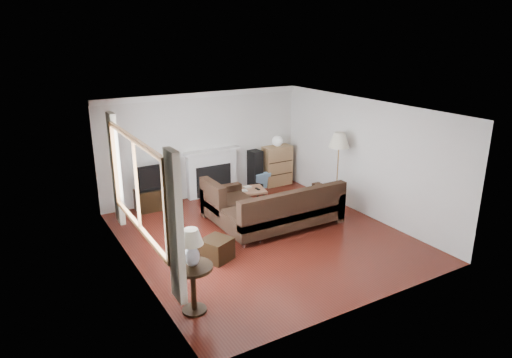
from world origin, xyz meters
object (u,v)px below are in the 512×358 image
bookshelf (277,166)px  side_table (193,289)px  tv_stand (157,198)px  sectional_sofa (284,209)px  coffee_table (241,199)px  floor_lamp (337,171)px

bookshelf → side_table: bookshelf is taller
side_table → tv_stand: bearing=78.2°
sectional_sofa → coffee_table: size_ratio=2.46×
bookshelf → coffee_table: (-1.58, -0.95, -0.30)m
bookshelf → side_table: bearing=-134.7°
tv_stand → coffee_table: size_ratio=0.89×
bookshelf → tv_stand: bearing=-179.5°
sectional_sofa → floor_lamp: size_ratio=1.52×
sectional_sofa → floor_lamp: floor_lamp is taller
bookshelf → sectional_sofa: bookshelf is taller
coffee_table → floor_lamp: size_ratio=0.62×
tv_stand → coffee_table: bearing=-29.0°
coffee_table → side_table: 4.06m
floor_lamp → side_table: size_ratio=2.41×
sectional_sofa → side_table: size_ratio=3.65×
sectional_sofa → side_table: (-2.70, -1.74, -0.06)m
bookshelf → floor_lamp: (0.24, -2.07, 0.36)m
tv_stand → side_table: side_table is taller
sectional_sofa → side_table: sectional_sofa is taller
sectional_sofa → floor_lamp: (1.63, 0.32, 0.44)m
sectional_sofa → coffee_table: 1.47m
floor_lamp → bookshelf: bearing=96.5°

